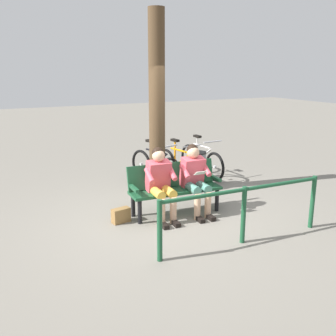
# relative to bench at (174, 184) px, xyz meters

# --- Properties ---
(ground_plane) EXTENTS (40.00, 40.00, 0.00)m
(ground_plane) POSITION_rel_bench_xyz_m (0.23, 0.26, -0.51)
(ground_plane) COLOR slate
(bench) EXTENTS (1.63, 0.57, 0.87)m
(bench) POSITION_rel_bench_xyz_m (0.00, 0.00, 0.00)
(bench) COLOR #194C2D
(bench) RESTS_ON ground
(person_reading) EXTENTS (0.51, 0.78, 1.20)m
(person_reading) POSITION_rel_bench_xyz_m (-0.31, 0.18, 0.16)
(person_reading) COLOR #D84C59
(person_reading) RESTS_ON ground
(person_companion) EXTENTS (0.51, 0.78, 1.20)m
(person_companion) POSITION_rel_bench_xyz_m (0.33, 0.14, 0.16)
(person_companion) COLOR #D84C59
(person_companion) RESTS_ON ground
(handbag) EXTENTS (0.32, 0.19, 0.24)m
(handbag) POSITION_rel_bench_xyz_m (0.99, 0.02, -0.39)
(handbag) COLOR olive
(handbag) RESTS_ON ground
(tree_trunk) EXTENTS (0.31, 0.31, 3.53)m
(tree_trunk) POSITION_rel_bench_xyz_m (-0.21, -1.13, 1.26)
(tree_trunk) COLOR #4C3823
(tree_trunk) RESTS_ON ground
(litter_bin) EXTENTS (0.38, 0.38, 0.76)m
(litter_bin) POSITION_rel_bench_xyz_m (-1.11, -1.07, -0.12)
(litter_bin) COLOR slate
(litter_bin) RESTS_ON ground
(bicycle_black) EXTENTS (0.48, 1.68, 0.94)m
(bicycle_black) POSITION_rel_bench_xyz_m (-1.65, -1.78, -0.15)
(bicycle_black) COLOR black
(bicycle_black) RESTS_ON ground
(bicycle_blue) EXTENTS (0.48, 1.67, 0.94)m
(bicycle_blue) POSITION_rel_bench_xyz_m (-0.97, -1.57, -0.15)
(bicycle_blue) COLOR black
(bicycle_blue) RESTS_ON ground
(bicycle_red) EXTENTS (0.59, 1.64, 0.94)m
(bicycle_red) POSITION_rel_bench_xyz_m (-0.46, -1.74, -0.15)
(bicycle_red) COLOR black
(bicycle_red) RESTS_ON ground
(railing_fence) EXTENTS (2.68, 0.16, 0.85)m
(railing_fence) POSITION_rel_bench_xyz_m (-0.32, 1.53, 0.07)
(railing_fence) COLOR #194C2D
(railing_fence) RESTS_ON ground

